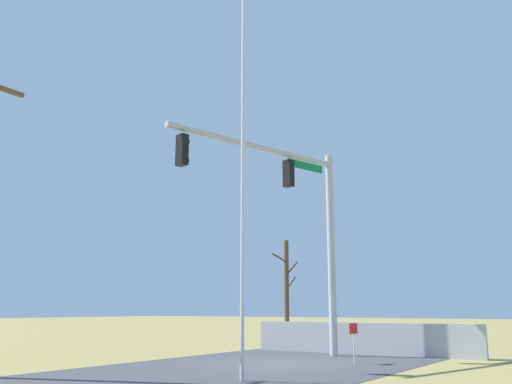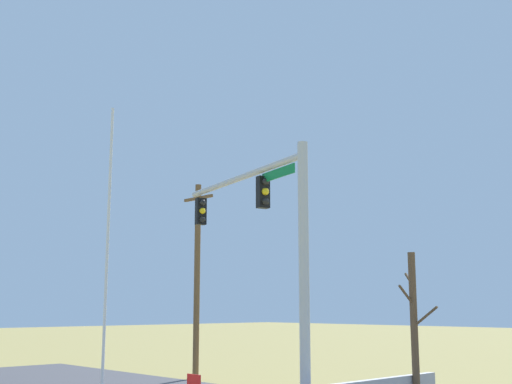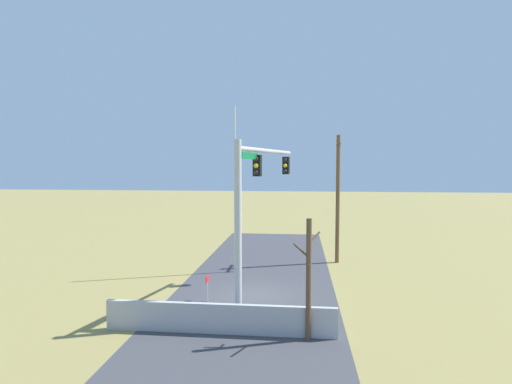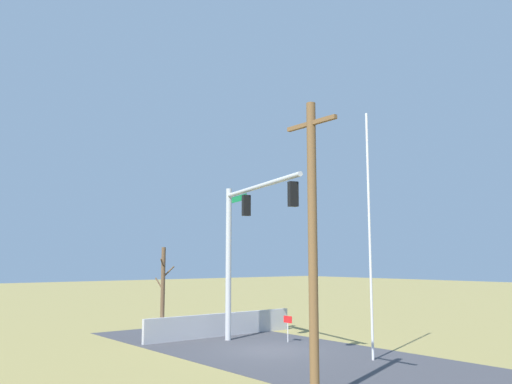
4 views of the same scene
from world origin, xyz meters
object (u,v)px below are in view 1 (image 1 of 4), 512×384
Objects in this scene: bare_tree at (287,293)px; open_sign at (354,334)px; signal_mast at (295,207)px; flagpole at (243,177)px.

open_sign is (-3.79, -4.60, -1.38)m from bare_tree.
bare_tree is at bearing 35.04° from signal_mast.
open_sign is at bearing -101.93° from signal_mast.
signal_mast reaches higher than open_sign.
flagpole is 6.72m from open_sign.
flagpole is at bearing -155.68° from bare_tree.
signal_mast is 6.06× the size of open_sign.
flagpole reaches higher than open_sign.
bare_tree is at bearing 24.32° from flagpole.
flagpole reaches higher than bare_tree.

